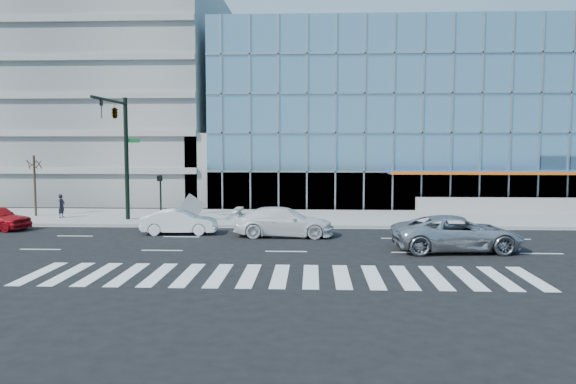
% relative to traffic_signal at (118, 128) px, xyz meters
% --- Properties ---
extents(ground, '(160.00, 160.00, 0.00)m').
position_rel_traffic_signal_xyz_m(ground, '(11.00, -4.57, -6.16)').
color(ground, black).
rests_on(ground, ground).
extents(sidewalk, '(120.00, 8.00, 0.15)m').
position_rel_traffic_signal_xyz_m(sidewalk, '(11.00, 3.43, -6.09)').
color(sidewalk, gray).
rests_on(sidewalk, ground).
extents(theatre_building, '(42.00, 26.00, 15.00)m').
position_rel_traffic_signal_xyz_m(theatre_building, '(25.00, 21.43, 1.34)').
color(theatre_building, '#6C99B4').
rests_on(theatre_building, ground).
extents(parking_garage, '(24.00, 24.00, 20.00)m').
position_rel_traffic_signal_xyz_m(parking_garage, '(-9.00, 21.43, 3.84)').
color(parking_garage, gray).
rests_on(parking_garage, ground).
extents(ramp_block, '(6.00, 8.00, 6.00)m').
position_rel_traffic_signal_xyz_m(ramp_block, '(5.00, 13.43, -3.16)').
color(ramp_block, gray).
rests_on(ramp_block, ground).
extents(tower_backdrop, '(14.00, 14.00, 48.00)m').
position_rel_traffic_signal_xyz_m(tower_backdrop, '(-19.00, 65.43, 17.84)').
color(tower_backdrop, gray).
rests_on(tower_backdrop, ground).
extents(traffic_signal, '(1.14, 5.74, 8.00)m').
position_rel_traffic_signal_xyz_m(traffic_signal, '(0.00, 0.00, 0.00)').
color(traffic_signal, black).
rests_on(traffic_signal, sidewalk).
extents(ped_signal_post, '(0.30, 0.33, 3.00)m').
position_rel_traffic_signal_xyz_m(ped_signal_post, '(2.50, 0.37, -4.02)').
color(ped_signal_post, black).
rests_on(ped_signal_post, sidewalk).
extents(street_tree_near, '(1.10, 1.10, 4.23)m').
position_rel_traffic_signal_xyz_m(street_tree_near, '(-7.00, 2.93, -2.39)').
color(street_tree_near, '#332319').
rests_on(street_tree_near, sidewalk).
extents(silver_suv, '(6.31, 3.27, 1.70)m').
position_rel_traffic_signal_xyz_m(silver_suv, '(19.19, -8.07, -5.31)').
color(silver_suv, '#BCBBC1').
rests_on(silver_suv, ground).
extents(white_suv, '(5.60, 2.38, 1.61)m').
position_rel_traffic_signal_xyz_m(white_suv, '(10.66, -4.10, -5.36)').
color(white_suv, white).
rests_on(white_suv, ground).
extents(white_sedan, '(4.33, 1.72, 1.40)m').
position_rel_traffic_signal_xyz_m(white_sedan, '(4.66, -3.58, -5.46)').
color(white_sedan, white).
rests_on(white_sedan, ground).
extents(pedestrian, '(0.47, 0.63, 1.59)m').
position_rel_traffic_signal_xyz_m(pedestrian, '(-4.76, 2.04, -5.22)').
color(pedestrian, black).
rests_on(pedestrian, sidewalk).
extents(tilted_panel, '(1.79, 0.44, 1.82)m').
position_rel_traffic_signal_xyz_m(tilted_panel, '(4.44, 0.75, -5.11)').
color(tilted_panel, '#989898').
rests_on(tilted_panel, sidewalk).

